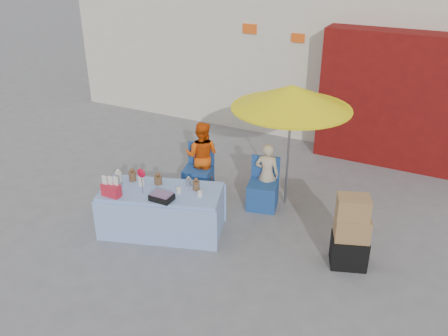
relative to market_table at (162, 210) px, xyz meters
The scene contains 9 objects.
ground 0.70m from the market_table, ahead, with size 80.00×80.00×0.00m, color slate.
market_table is the anchor object (origin of this frame).
chair_left 1.39m from the market_table, 96.43° to the left, with size 0.58×0.57×0.85m.
chair_right 1.77m from the market_table, 51.62° to the left, with size 0.58×0.57×0.85m.
vendor_orange 1.55m from the market_table, 95.72° to the left, with size 0.61×0.48×1.26m, color #F3570C.
vendor_beige 1.88m from the market_table, 54.09° to the left, with size 0.40×0.26×1.10m, color #CBB48F.
umbrella 2.66m from the market_table, 50.00° to the left, with size 1.90×1.90×2.09m.
box_stack 2.81m from the market_table, ahead, with size 0.59×0.54×1.08m.
tarp_bundle 0.53m from the market_table, 148.78° to the right, with size 0.57×0.46×0.26m, color yellow.
Camera 1 is at (3.11, -5.09, 4.13)m, focal length 38.00 mm.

